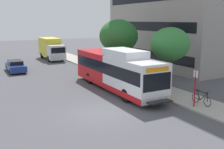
{
  "coord_description": "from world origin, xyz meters",
  "views": [
    {
      "loc": [
        -7.26,
        -15.15,
        5.99
      ],
      "look_at": [
        2.91,
        3.71,
        1.6
      ],
      "focal_mm": 42.79,
      "sensor_mm": 36.0,
      "label": 1
    }
  ],
  "objects_px": {
    "bicycle_parked": "(201,99)",
    "parked_car_far_lane": "(16,66)",
    "street_tree_near_stop": "(170,44)",
    "bus_stop_sign_pole": "(195,85)",
    "transit_bus": "(116,70)",
    "box_truck_background": "(51,48)",
    "street_tree_mid_block": "(119,36)"
  },
  "relations": [
    {
      "from": "bicycle_parked",
      "to": "parked_car_far_lane",
      "type": "xyz_separation_m",
      "value": [
        -9.43,
        19.69,
        0.1
      ]
    },
    {
      "from": "street_tree_near_stop",
      "to": "bus_stop_sign_pole",
      "type": "bearing_deg",
      "value": -111.52
    },
    {
      "from": "transit_bus",
      "to": "street_tree_near_stop",
      "type": "height_order",
      "value": "street_tree_near_stop"
    },
    {
      "from": "street_tree_near_stop",
      "to": "bicycle_parked",
      "type": "bearing_deg",
      "value": -103.53
    },
    {
      "from": "street_tree_near_stop",
      "to": "box_truck_background",
      "type": "xyz_separation_m",
      "value": [
        -4.11,
        22.59,
        -2.21
      ]
    },
    {
      "from": "transit_bus",
      "to": "street_tree_near_stop",
      "type": "distance_m",
      "value": 5.15
    },
    {
      "from": "street_tree_mid_block",
      "to": "box_truck_background",
      "type": "bearing_deg",
      "value": 105.29
    },
    {
      "from": "street_tree_near_stop",
      "to": "parked_car_far_lane",
      "type": "distance_m",
      "value": 18.45
    },
    {
      "from": "street_tree_near_stop",
      "to": "street_tree_mid_block",
      "type": "xyz_separation_m",
      "value": [
        -0.25,
        8.48,
        0.26
      ]
    },
    {
      "from": "parked_car_far_lane",
      "to": "transit_bus",
      "type": "bearing_deg",
      "value": -63.45
    },
    {
      "from": "street_tree_near_stop",
      "to": "parked_car_far_lane",
      "type": "height_order",
      "value": "street_tree_near_stop"
    },
    {
      "from": "street_tree_near_stop",
      "to": "box_truck_background",
      "type": "bearing_deg",
      "value": 100.31
    },
    {
      "from": "transit_bus",
      "to": "box_truck_background",
      "type": "xyz_separation_m",
      "value": [
        0.12,
        20.67,
        0.04
      ]
    },
    {
      "from": "street_tree_mid_block",
      "to": "parked_car_far_lane",
      "type": "height_order",
      "value": "street_tree_mid_block"
    },
    {
      "from": "bus_stop_sign_pole",
      "to": "street_tree_near_stop",
      "type": "xyz_separation_m",
      "value": [
        2.01,
        5.09,
        2.3
      ]
    },
    {
      "from": "bus_stop_sign_pole",
      "to": "box_truck_background",
      "type": "distance_m",
      "value": 27.76
    },
    {
      "from": "bus_stop_sign_pole",
      "to": "street_tree_near_stop",
      "type": "distance_m",
      "value": 5.93
    },
    {
      "from": "bicycle_parked",
      "to": "street_tree_near_stop",
      "type": "xyz_separation_m",
      "value": [
        1.19,
        4.97,
        3.39
      ]
    },
    {
      "from": "parked_car_far_lane",
      "to": "bicycle_parked",
      "type": "bearing_deg",
      "value": -64.41
    },
    {
      "from": "bus_stop_sign_pole",
      "to": "bicycle_parked",
      "type": "relative_size",
      "value": 1.48
    },
    {
      "from": "bicycle_parked",
      "to": "street_tree_near_stop",
      "type": "distance_m",
      "value": 6.13
    },
    {
      "from": "transit_bus",
      "to": "street_tree_mid_block",
      "type": "xyz_separation_m",
      "value": [
        3.97,
        6.56,
        2.5
      ]
    },
    {
      "from": "box_truck_background",
      "to": "transit_bus",
      "type": "bearing_deg",
      "value": -90.32
    },
    {
      "from": "bicycle_parked",
      "to": "street_tree_near_stop",
      "type": "relative_size",
      "value": 0.33
    },
    {
      "from": "bus_stop_sign_pole",
      "to": "street_tree_near_stop",
      "type": "height_order",
      "value": "street_tree_near_stop"
    },
    {
      "from": "parked_car_far_lane",
      "to": "box_truck_background",
      "type": "bearing_deg",
      "value": 50.36
    },
    {
      "from": "bicycle_parked",
      "to": "street_tree_near_stop",
      "type": "height_order",
      "value": "street_tree_near_stop"
    },
    {
      "from": "bus_stop_sign_pole",
      "to": "parked_car_far_lane",
      "type": "bearing_deg",
      "value": 113.5
    },
    {
      "from": "street_tree_mid_block",
      "to": "parked_car_far_lane",
      "type": "bearing_deg",
      "value": 148.94
    },
    {
      "from": "transit_bus",
      "to": "bus_stop_sign_pole",
      "type": "xyz_separation_m",
      "value": [
        2.22,
        -7.01,
        -0.05
      ]
    },
    {
      "from": "bicycle_parked",
      "to": "parked_car_far_lane",
      "type": "distance_m",
      "value": 21.83
    },
    {
      "from": "bicycle_parked",
      "to": "street_tree_mid_block",
      "type": "height_order",
      "value": "street_tree_mid_block"
    }
  ]
}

